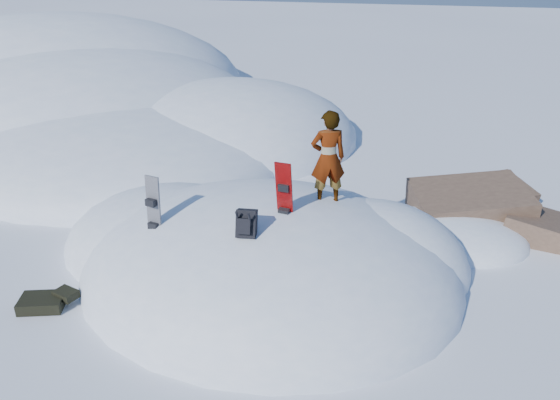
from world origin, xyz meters
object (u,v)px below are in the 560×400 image
(snowboard_red, at_px, (285,202))
(backpack, at_px, (246,224))
(person, at_px, (328,158))
(snowboard_dark, at_px, (154,216))

(snowboard_red, xyz_separation_m, backpack, (-0.40, -0.80, -0.07))
(backpack, relative_size, person, 0.31)
(backpack, bearing_deg, snowboard_red, 55.39)
(snowboard_dark, height_order, backpack, snowboard_dark)
(snowboard_dark, distance_m, backpack, 1.75)
(person, bearing_deg, backpack, 34.59)
(snowboard_dark, height_order, person, person)
(snowboard_red, height_order, snowboard_dark, snowboard_red)
(snowboard_dark, bearing_deg, person, 39.52)
(snowboard_dark, relative_size, person, 0.85)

